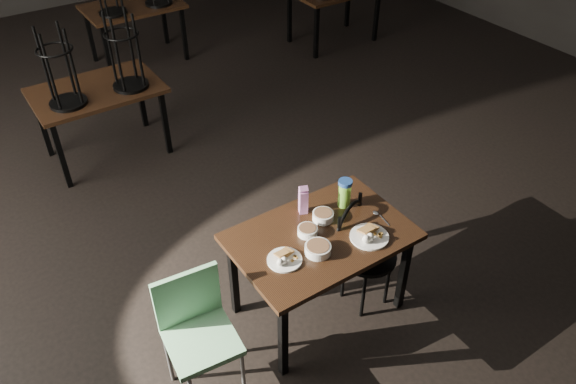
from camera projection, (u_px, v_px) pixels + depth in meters
main_table at (321, 243)px, 3.82m from camera, size 1.20×0.80×0.75m
plate_left at (285, 259)px, 3.56m from camera, size 0.23×0.23×0.07m
plate_right at (369, 235)px, 3.72m from camera, size 0.26×0.26×0.08m
bowl_near at (307, 231)px, 3.75m from camera, size 0.13×0.13×0.05m
bowl_far at (323, 216)px, 3.87m from camera, size 0.15×0.15×0.06m
bowl_big at (318, 249)px, 3.61m from camera, size 0.17×0.17×0.06m
juice_carton at (303, 200)px, 3.88m from camera, size 0.07×0.07×0.23m
water_bottle at (345, 193)px, 3.94m from camera, size 0.10×0.10×0.22m
spoon at (377, 214)px, 3.93m from camera, size 0.04×0.18×0.01m
bentwood_chair at (360, 247)px, 4.01m from camera, size 0.46×0.45×0.86m
school_chair at (197, 326)px, 3.43m from camera, size 0.46×0.46×0.89m
bg_table_left at (97, 90)px, 5.34m from camera, size 1.20×0.80×1.48m
bg_table_far at (133, 6)px, 7.08m from camera, size 1.20×0.80×1.48m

